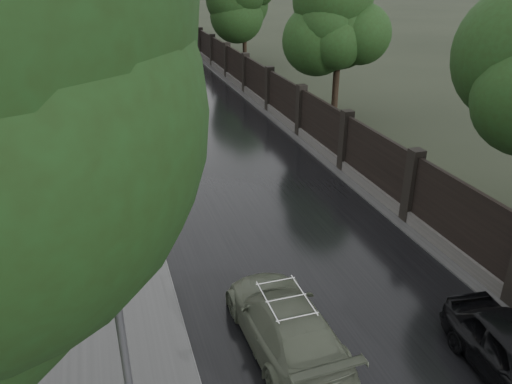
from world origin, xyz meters
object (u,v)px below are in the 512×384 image
at_px(tree_right_c, 244,5).
at_px(tree_right_b, 339,31).
at_px(volga_sedan, 285,323).
at_px(traffic_light, 116,82).
at_px(tree_left_far, 40,20).
at_px(hatchback_left, 160,157).

bearing_deg(tree_right_c, tree_right_b, -90.00).
height_order(tree_right_c, volga_sedan, tree_right_c).
height_order(traffic_light, volga_sedan, traffic_light).
bearing_deg(tree_right_c, tree_left_far, -147.17).
bearing_deg(traffic_light, hatchback_left, -81.33).
distance_m(tree_left_far, tree_right_c, 18.45).
relative_size(tree_right_b, hatchback_left, 1.72).
distance_m(volga_sedan, hatchback_left, 11.93).
bearing_deg(traffic_light, tree_left_far, 126.47).
xyz_separation_m(tree_left_far, volga_sedan, (6.20, -24.59, -4.57)).
relative_size(volga_sedan, hatchback_left, 1.14).
distance_m(tree_right_b, volga_sedan, 19.49).
xyz_separation_m(tree_right_b, tree_right_c, (0.00, 18.00, 0.00)).
xyz_separation_m(traffic_light, volga_sedan, (2.50, -19.58, -1.72)).
distance_m(tree_right_c, hatchback_left, 25.45).
xyz_separation_m(tree_left_far, tree_right_c, (15.50, 10.00, -0.29)).
bearing_deg(hatchback_left, tree_right_b, -150.19).
bearing_deg(tree_right_c, traffic_light, -128.18).
distance_m(tree_left_far, volga_sedan, 25.76).
distance_m(tree_right_b, hatchback_left, 12.38).
bearing_deg(tree_right_b, hatchback_left, -155.99).
bearing_deg(tree_left_far, tree_right_b, -27.30).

